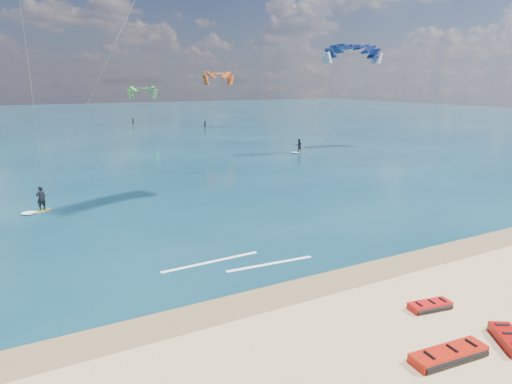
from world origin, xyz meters
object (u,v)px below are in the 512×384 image
packed_kite_left (448,359)px  packed_kite_right (510,344)px  kitesurfer_far (327,92)px  packed_kite_mid (429,309)px  kitesurfer_main (59,76)px

packed_kite_left → packed_kite_right: bearing=-3.5°
packed_kite_right → kitesurfer_far: (22.93, 42.06, 8.30)m
packed_kite_mid → packed_kite_right: bearing=-72.2°
packed_kite_left → kitesurfer_far: kitesurfer_far is taller
kitesurfer_far → packed_kite_left: bearing=-125.1°
packed_kite_left → kitesurfer_far: size_ratio=0.20×
packed_kite_left → packed_kite_mid: 3.79m
packed_kite_left → kitesurfer_main: kitesurfer_main is taller
packed_kite_mid → kitesurfer_main: bearing=129.5°
packed_kite_right → kitesurfer_far: bearing=3.6°
packed_kite_right → kitesurfer_main: (-12.49, 24.57, 10.04)m
packed_kite_right → packed_kite_mid: bearing=40.1°
packed_kite_right → kitesurfer_far: 48.62m
packed_kite_right → kitesurfer_main: 29.34m
packed_kite_mid → kitesurfer_far: bearing=68.7°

